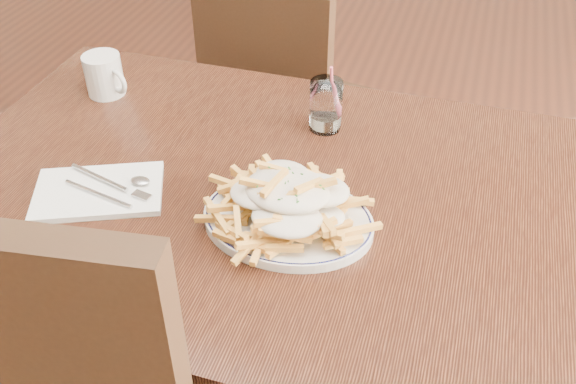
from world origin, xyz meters
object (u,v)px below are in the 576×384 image
(table, at_px, (264,220))
(chair_far, at_px, (280,97))
(fries_plate, at_px, (288,220))
(loaded_fries, at_px, (288,196))
(coffee_mug, at_px, (105,75))
(water_glass, at_px, (326,108))

(table, xyz_separation_m, chair_far, (-0.20, 0.72, -0.18))
(chair_far, distance_m, fries_plate, 0.89)
(loaded_fries, xyz_separation_m, coffee_mug, (-0.50, 0.30, -0.02))
(water_glass, bearing_deg, loaded_fries, -87.25)
(table, relative_size, fries_plate, 3.47)
(fries_plate, bearing_deg, table, 130.76)
(fries_plate, xyz_separation_m, loaded_fries, (0.00, 0.00, 0.05))
(loaded_fries, bearing_deg, fries_plate, 180.00)
(coffee_mug, bearing_deg, fries_plate, -30.59)
(coffee_mug, bearing_deg, water_glass, 0.76)
(table, bearing_deg, coffee_mug, 153.63)
(loaded_fries, bearing_deg, coffee_mug, 149.41)
(coffee_mug, bearing_deg, loaded_fries, -30.59)
(fries_plate, height_order, coffee_mug, coffee_mug)
(loaded_fries, relative_size, water_glass, 2.12)
(fries_plate, distance_m, water_glass, 0.30)
(chair_far, bearing_deg, table, -74.49)
(table, distance_m, chair_far, 0.77)
(fries_plate, bearing_deg, coffee_mug, 149.41)
(coffee_mug, bearing_deg, table, -26.37)
(water_glass, bearing_deg, coffee_mug, -179.24)
(water_glass, relative_size, coffee_mug, 1.29)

